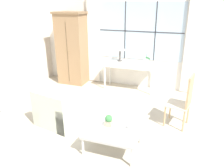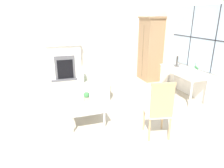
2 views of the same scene
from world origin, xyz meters
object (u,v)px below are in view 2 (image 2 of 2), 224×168
Objects in this scene: side_chair_wooden at (160,108)px; coffee_table at (84,105)px; potted_plant_small at (87,96)px; pillar_candle at (90,105)px; armchair_upholstered at (92,87)px; table_lamp at (178,53)px; console_table at (183,72)px; potted_orchid at (195,67)px; armoire at (151,49)px; fireplace at (64,59)px.

coffee_table is (-1.09, -1.17, -0.25)m from side_chair_wooden.
pillar_candle is at bearing -1.03° from potted_plant_small.
table_lamp is at bearing 76.06° from armchair_upholstered.
pillar_candle is at bearing 14.16° from coffee_table.
side_chair_wooden reaches higher than potted_plant_small.
console_table is 0.53m from potted_orchid.
armchair_upholstered is 1.30m from potted_plant_small.
table_lamp is (1.52, 0.01, 0.13)m from armoire.
side_chair_wooden is at bearing -56.27° from potted_orchid.
table_lamp is 3.01m from coffee_table.
pillar_candle is (-0.81, -1.10, -0.15)m from side_chair_wooden.
side_chair_wooden is (3.35, -1.62, -0.46)m from armoire.
potted_orchid is 0.48× the size of coffee_table.
table_lamp is at bearing 138.48° from side_chair_wooden.
side_chair_wooden is (4.27, 1.26, -0.12)m from fireplace.
fireplace is at bearing -133.43° from console_table.
potted_plant_small is at bearing -92.51° from potted_orchid.
table_lamp is 0.45× the size of side_chair_wooden.
potted_orchid reaches higher than armchair_upholstered.
table_lamp reaches higher than potted_orchid.
table_lamp is at bearing 103.28° from potted_plant_small.
console_table reaches higher than coffee_table.
fireplace reaches higher than potted_plant_small.
table_lamp is at bearing 0.37° from armoire.
side_chair_wooden reaches higher than pillar_candle.
fireplace is at bearing -163.03° from armchair_upholstered.
armoire is 2.62m from armchair_upholstered.
fireplace is 3.03m from armoire.
console_table reaches higher than pillar_candle.
potted_orchid reaches higher than potted_plant_small.
fireplace reaches higher than coffee_table.
coffee_table is 4.62× the size of potted_plant_small.
coffee_table is (1.32, -0.48, 0.10)m from armchair_upholstered.
coffee_table is (3.18, 0.09, -0.38)m from fireplace.
armchair_upholstered is 6.40× the size of pillar_candle.
armoire is 3.75m from side_chair_wooden.
armchair_upholstered is 4.94× the size of potted_plant_small.
fireplace is at bearing -178.42° from coffee_table.
fireplace is at bearing -107.70° from armoire.
armchair_upholstered is 2.53m from side_chair_wooden.
potted_orchid is 2.19× the size of potted_plant_small.
potted_plant_small is (-1.20, -1.09, -0.11)m from side_chair_wooden.
side_chair_wooden is 1.37m from pillar_candle.
side_chair_wooden is at bearing -46.60° from console_table.
side_chair_wooden is (1.54, -1.63, -0.11)m from console_table.
fireplace is at bearing -163.62° from side_chair_wooden.
coffee_table is 0.31m from pillar_candle.
side_chair_wooden is 7.16× the size of pillar_candle.
pillar_candle is (3.46, 0.16, -0.27)m from fireplace.
armoire reaches higher than potted_orchid.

